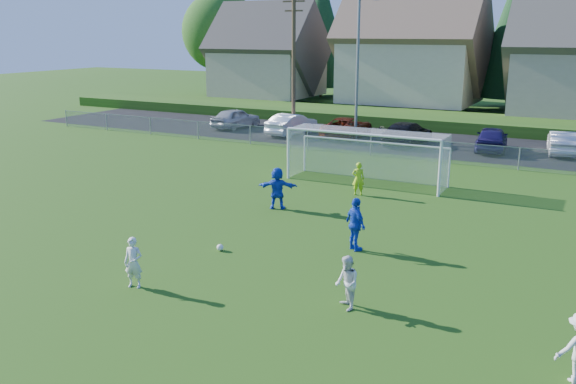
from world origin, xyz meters
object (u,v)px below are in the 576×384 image
at_px(car_f, 562,143).
at_px(car_a, 236,118).
at_px(player_blue_a, 356,224).
at_px(car_e, 492,139).
at_px(player_white_b, 347,283).
at_px(car_b, 292,124).
at_px(car_d, 407,133).
at_px(soccer_goal, 368,148).
at_px(goalkeeper, 358,179).
at_px(player_white_a, 134,263).
at_px(soccer_ball, 220,247).
at_px(player_blue_b, 277,188).
at_px(car_c, 347,127).

bearing_deg(car_f, car_a, -6.37).
relative_size(player_blue_a, car_e, 0.41).
relative_size(player_white_b, car_b, 0.32).
xyz_separation_m(car_d, soccer_goal, (1.28, -10.50, 0.92)).
bearing_deg(car_d, goalkeeper, 102.44).
bearing_deg(player_white_a, soccer_ball, 66.41).
bearing_deg(soccer_goal, car_e, 70.33).
height_order(soccer_ball, player_blue_b, player_blue_b).
bearing_deg(player_blue_a, soccer_ball, 65.74).
bearing_deg(car_f, player_blue_b, 54.65).
height_order(player_white_b, car_e, car_e).
bearing_deg(car_e, goalkeeper, 69.00).
relative_size(player_white_b, soccer_goal, 0.19).
bearing_deg(goalkeeper, car_f, -139.33).
xyz_separation_m(player_blue_a, goalkeeper, (-2.43, 6.51, -0.15)).
distance_m(player_white_a, car_e, 25.76).
distance_m(player_white_a, soccer_goal, 14.62).
distance_m(player_white_b, car_e, 23.77).
height_order(player_white_a, player_white_b, player_white_a).
bearing_deg(car_e, soccer_ball, 70.92).
height_order(player_white_a, car_a, car_a).
bearing_deg(goalkeeper, soccer_goal, -101.00).
height_order(player_white_b, goalkeeper, goalkeeper).
height_order(player_blue_a, car_b, player_blue_a).
bearing_deg(player_blue_b, goalkeeper, -142.62).
bearing_deg(soccer_goal, player_white_b, -71.73).
distance_m(soccer_ball, car_f, 24.14).
bearing_deg(car_c, car_e, 176.30).
bearing_deg(player_blue_b, player_white_a, 69.94).
bearing_deg(car_a, player_white_b, 135.60).
bearing_deg(player_white_a, goalkeeper, 65.30).
bearing_deg(car_e, car_c, -9.11).
distance_m(car_c, soccer_goal, 12.46).
bearing_deg(player_blue_b, player_white_b, 108.21).
xyz_separation_m(player_white_b, player_blue_a, (-1.40, 4.15, 0.17)).
bearing_deg(player_white_a, car_f, 55.17).
height_order(player_blue_b, soccer_goal, soccer_goal).
distance_m(player_white_a, car_f, 27.61).
xyz_separation_m(soccer_ball, player_white_b, (5.27, -2.07, 0.60)).
height_order(player_white_b, car_d, player_white_b).
bearing_deg(player_blue_b, car_c, -98.19).
relative_size(player_white_a, car_b, 0.33).
relative_size(soccer_ball, player_blue_a, 0.12).
xyz_separation_m(player_blue_b, car_f, (9.23, 17.43, -0.17)).
bearing_deg(soccer_ball, player_white_a, -97.89).
distance_m(goalkeeper, car_b, 16.10).
distance_m(car_a, car_e, 18.22).
distance_m(car_f, soccer_goal, 13.88).
distance_m(player_blue_a, car_f, 21.01).
bearing_deg(soccer_goal, car_c, 116.66).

